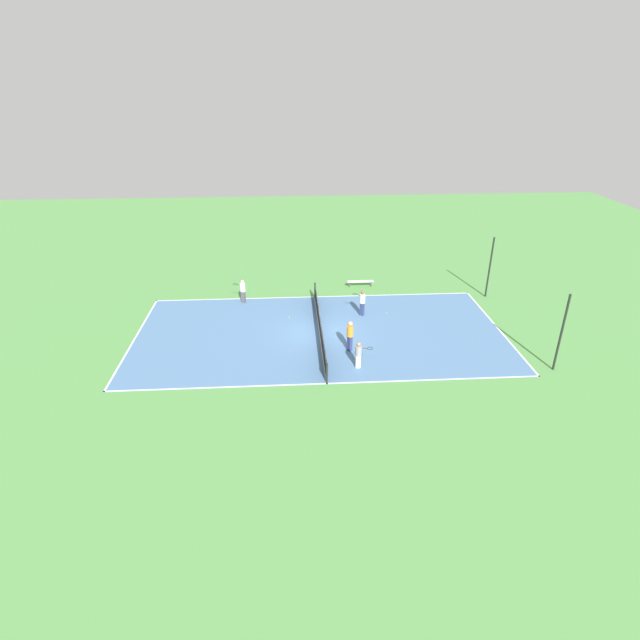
{
  "coord_description": "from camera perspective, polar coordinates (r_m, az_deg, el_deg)",
  "views": [
    {
      "loc": [
        26.99,
        -1.73,
        13.95
      ],
      "look_at": [
        0.0,
        0.0,
        0.9
      ],
      "focal_mm": 28.0,
      "sensor_mm": 36.0,
      "label": 1
    }
  ],
  "objects": [
    {
      "name": "tennis_ball_left_sideline",
      "position": [
        33.23,
        7.63,
        0.8
      ],
      "size": [
        0.07,
        0.07,
        0.07
      ],
      "primitive_type": "sphere",
      "color": "#CCE033",
      "rests_on": "court_surface"
    },
    {
      "name": "player_near_white",
      "position": [
        34.65,
        -8.82,
        3.45
      ],
      "size": [
        0.71,
        0.98,
        1.66
      ],
      "rotation": [
        0.0,
        0.0,
        4.25
      ],
      "color": "#4C4C51",
      "rests_on": "court_surface"
    },
    {
      "name": "fence_post_back_right",
      "position": [
        28.55,
        25.86,
        -1.36
      ],
      "size": [
        0.12,
        0.12,
        4.35
      ],
      "color": "black",
      "rests_on": "ground_plane"
    },
    {
      "name": "player_baseline_gray",
      "position": [
        26.56,
        4.44,
        -3.81
      ],
      "size": [
        0.4,
        0.95,
        1.51
      ],
      "rotation": [
        0.0,
        0.0,
        1.49
      ],
      "color": "white",
      "rests_on": "court_surface"
    },
    {
      "name": "court_surface",
      "position": [
        30.43,
        0.0,
        -1.51
      ],
      "size": [
        11.37,
        22.29,
        0.02
      ],
      "color": "#4C729E",
      "rests_on": "ground_plane"
    },
    {
      "name": "ground_plane",
      "position": [
        30.43,
        0.0,
        -1.53
      ],
      "size": [
        80.0,
        80.0,
        0.0
      ],
      "primitive_type": "plane",
      "color": "#518E47"
    },
    {
      "name": "bench",
      "position": [
        37.33,
        4.65,
        4.38
      ],
      "size": [
        0.36,
        1.93,
        0.45
      ],
      "rotation": [
        0.0,
        0.0,
        1.57
      ],
      "color": "silver",
      "rests_on": "ground_plane"
    },
    {
      "name": "tennis_net",
      "position": [
        30.17,
        0.0,
        -0.54
      ],
      "size": [
        11.17,
        0.1,
        1.11
      ],
      "color": "black",
      "rests_on": "court_surface"
    },
    {
      "name": "player_center_orange",
      "position": [
        28.07,
        3.45,
        -1.59
      ],
      "size": [
        0.5,
        0.5,
        1.82
      ],
      "rotation": [
        0.0,
        0.0,
        3.78
      ],
      "color": "navy",
      "rests_on": "court_surface"
    },
    {
      "name": "fence_post_back_left",
      "position": [
        36.8,
        18.82,
        5.7
      ],
      "size": [
        0.12,
        0.12,
        4.35
      ],
      "color": "black",
      "rests_on": "ground_plane"
    },
    {
      "name": "tennis_ball_right_alley",
      "position": [
        32.42,
        -3.52,
        0.33
      ],
      "size": [
        0.07,
        0.07,
        0.07
      ],
      "primitive_type": "sphere",
      "color": "#CCE033",
      "rests_on": "court_surface"
    },
    {
      "name": "player_far_white",
      "position": [
        32.42,
        4.85,
        2.19
      ],
      "size": [
        0.86,
        0.92,
        1.75
      ],
      "rotation": [
        0.0,
        0.0,
        4.0
      ],
      "color": "navy",
      "rests_on": "court_surface"
    }
  ]
}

